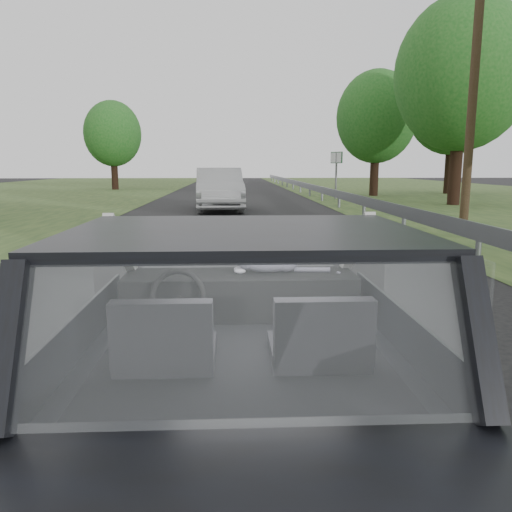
{
  "coord_description": "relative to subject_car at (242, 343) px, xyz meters",
  "views": [
    {
      "loc": [
        -0.05,
        -2.75,
        1.74
      ],
      "look_at": [
        0.11,
        0.59,
        1.13
      ],
      "focal_mm": 35.0,
      "sensor_mm": 36.0,
      "label": 1
    }
  ],
  "objects": [
    {
      "name": "ground",
      "position": [
        0.0,
        0.0,
        -0.72
      ],
      "size": [
        140.0,
        140.0,
        0.0
      ],
      "primitive_type": "plane",
      "color": "black",
      "rests_on": "ground"
    },
    {
      "name": "other_car",
      "position": [
        -0.56,
        17.2,
        0.11
      ],
      "size": [
        2.27,
        5.15,
        1.66
      ],
      "primitive_type": "imported",
      "rotation": [
        0.0,
        0.0,
        0.05
      ],
      "color": "silver",
      "rests_on": "ground"
    },
    {
      "name": "utility_pole",
      "position": [
        6.36,
        10.75,
        2.92
      ],
      "size": [
        0.3,
        0.3,
        7.28
      ],
      "primitive_type": "cylinder",
      "rotation": [
        0.0,
        0.0,
        0.31
      ],
      "color": "#433426",
      "rests_on": "ground"
    },
    {
      "name": "tree_6",
      "position": [
        -8.68,
        34.81,
        2.37
      ],
      "size": [
        4.52,
        4.52,
        6.2
      ],
      "primitive_type": null,
      "rotation": [
        0.0,
        0.0,
        -0.11
      ],
      "color": "#185118",
      "rests_on": "ground"
    },
    {
      "name": "guardrail",
      "position": [
        4.3,
        10.0,
        -0.15
      ],
      "size": [
        0.05,
        90.0,
        0.32
      ],
      "primitive_type": "cube",
      "color": "slate",
      "rests_on": "ground"
    },
    {
      "name": "tree_1",
      "position": [
        9.88,
        19.3,
        3.61
      ],
      "size": [
        6.95,
        6.95,
        8.66
      ],
      "primitive_type": null,
      "rotation": [
        0.0,
        0.0,
        -0.25
      ],
      "color": "#185118",
      "rests_on": "ground"
    },
    {
      "name": "driver_seat",
      "position": [
        -0.4,
        -0.29,
        0.16
      ],
      "size": [
        0.5,
        0.72,
        0.42
      ],
      "primitive_type": "cube",
      "color": "black",
      "rests_on": "subject_car"
    },
    {
      "name": "tree_3",
      "position": [
        13.53,
        28.29,
        3.67
      ],
      "size": [
        6.7,
        6.7,
        8.8
      ],
      "primitive_type": null,
      "rotation": [
        0.0,
        0.0,
        -0.17
      ],
      "color": "#185118",
      "rests_on": "ground"
    },
    {
      "name": "subject_car",
      "position": [
        0.0,
        0.0,
        0.0
      ],
      "size": [
        1.8,
        4.0,
        1.45
      ],
      "primitive_type": "cube",
      "color": "black",
      "rests_on": "ground"
    },
    {
      "name": "passenger_seat",
      "position": [
        0.4,
        -0.29,
        0.16
      ],
      "size": [
        0.5,
        0.72,
        0.42
      ],
      "primitive_type": "cube",
      "color": "black",
      "rests_on": "subject_car"
    },
    {
      "name": "cat",
      "position": [
        0.2,
        0.67,
        0.35
      ],
      "size": [
        0.53,
        0.19,
        0.23
      ],
      "primitive_type": "ellipsoid",
      "rotation": [
        0.0,
        0.0,
        0.04
      ],
      "color": "gray",
      "rests_on": "dashboard"
    },
    {
      "name": "dashboard",
      "position": [
        0.0,
        0.62,
        0.12
      ],
      "size": [
        1.58,
        0.45,
        0.3
      ],
      "primitive_type": "cube",
      "color": "black",
      "rests_on": "subject_car"
    },
    {
      "name": "highway_sign",
      "position": [
        5.4,
        23.48,
        0.5
      ],
      "size": [
        0.5,
        0.93,
        2.45
      ],
      "primitive_type": "cube",
      "rotation": [
        0.0,
        0.0,
        0.43
      ],
      "color": "#144C24",
      "rests_on": "ground"
    },
    {
      "name": "tree_2",
      "position": [
        8.22,
        26.27,
        2.73
      ],
      "size": [
        5.57,
        5.57,
        6.9
      ],
      "primitive_type": null,
      "rotation": [
        0.0,
        0.0,
        -0.26
      ],
      "color": "#185118",
      "rests_on": "ground"
    },
    {
      "name": "steering_wheel",
      "position": [
        -0.4,
        0.33,
        0.2
      ],
      "size": [
        0.36,
        0.36,
        0.04
      ],
      "primitive_type": "torus",
      "color": "black",
      "rests_on": "dashboard"
    }
  ]
}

